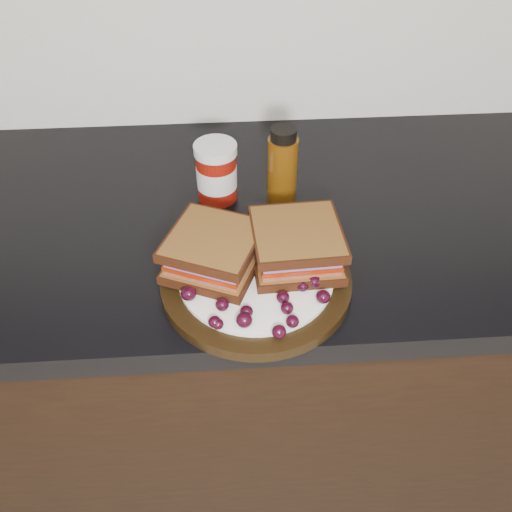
{
  "coord_description": "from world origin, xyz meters",
  "views": [
    {
      "loc": [
        0.05,
        0.93,
        1.51
      ],
      "look_at": [
        0.09,
        1.52,
        0.96
      ],
      "focal_mm": 40.0,
      "sensor_mm": 36.0,
      "label": 1
    }
  ],
  "objects_px": {
    "sandwich_left": "(214,251)",
    "condiment_jar": "(217,172)",
    "oil_bottle": "(282,166)",
    "plate": "(256,281)"
  },
  "relations": [
    {
      "from": "sandwich_left",
      "to": "condiment_jar",
      "type": "height_order",
      "value": "condiment_jar"
    },
    {
      "from": "condiment_jar",
      "to": "sandwich_left",
      "type": "bearing_deg",
      "value": -92.13
    },
    {
      "from": "condiment_jar",
      "to": "oil_bottle",
      "type": "bearing_deg",
      "value": -8.54
    },
    {
      "from": "plate",
      "to": "sandwich_left",
      "type": "height_order",
      "value": "sandwich_left"
    },
    {
      "from": "sandwich_left",
      "to": "oil_bottle",
      "type": "relative_size",
      "value": 0.89
    },
    {
      "from": "sandwich_left",
      "to": "condiment_jar",
      "type": "bearing_deg",
      "value": 110.91
    },
    {
      "from": "condiment_jar",
      "to": "oil_bottle",
      "type": "relative_size",
      "value": 0.75
    },
    {
      "from": "plate",
      "to": "condiment_jar",
      "type": "xyz_separation_m",
      "value": [
        -0.05,
        0.22,
        0.04
      ]
    },
    {
      "from": "sandwich_left",
      "to": "oil_bottle",
      "type": "distance_m",
      "value": 0.22
    },
    {
      "from": "sandwich_left",
      "to": "condiment_jar",
      "type": "xyz_separation_m",
      "value": [
        0.01,
        0.2,
        0.0
      ]
    }
  ]
}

